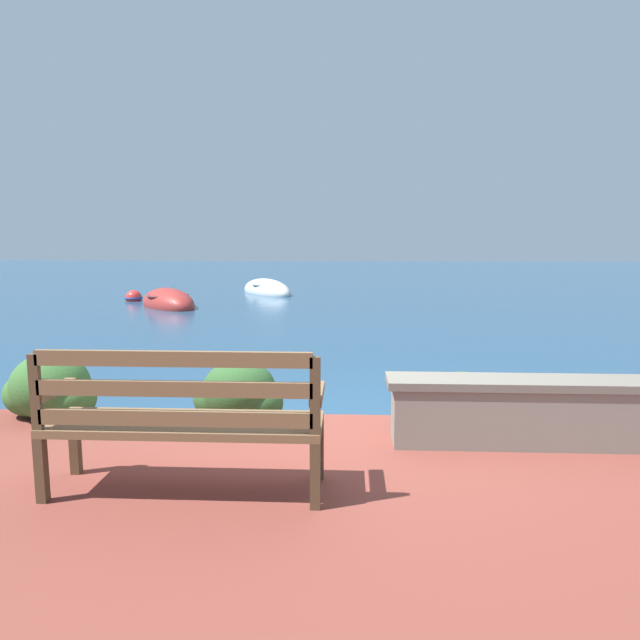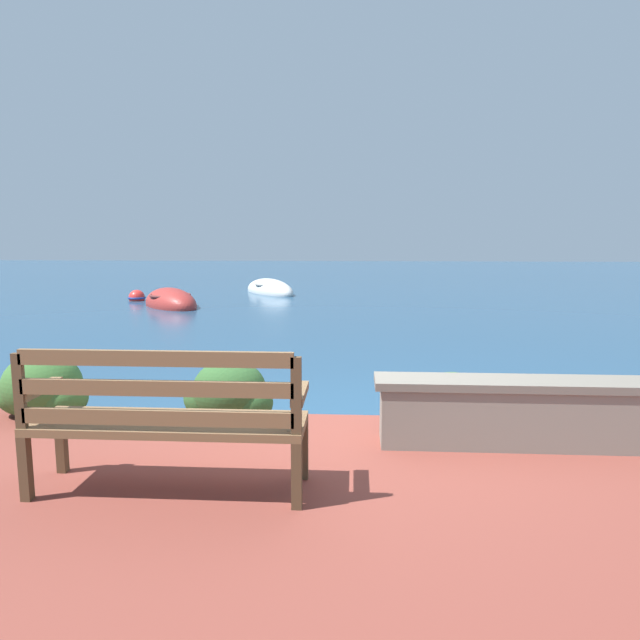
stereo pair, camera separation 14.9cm
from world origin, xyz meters
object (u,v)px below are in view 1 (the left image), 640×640
object	(u,v)px
park_bench	(183,417)
rowboat_mid	(267,291)
mooring_buoy	(134,298)
rowboat_nearest	(168,304)

from	to	relation	value
park_bench	rowboat_mid	xyz separation A→B (m)	(-1.67, 15.09, -0.64)
park_bench	mooring_buoy	distance (m)	13.70
park_bench	rowboat_mid	world-z (taller)	park_bench
rowboat_nearest	rowboat_mid	distance (m)	4.31
rowboat_mid	mooring_buoy	world-z (taller)	rowboat_mid
rowboat_nearest	mooring_buoy	bearing A→B (deg)	6.82
park_bench	rowboat_nearest	distance (m)	11.91
park_bench	rowboat_mid	distance (m)	15.20
rowboat_mid	park_bench	bearing A→B (deg)	151.34
park_bench	rowboat_nearest	size ratio (longest dim) A/B	0.68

